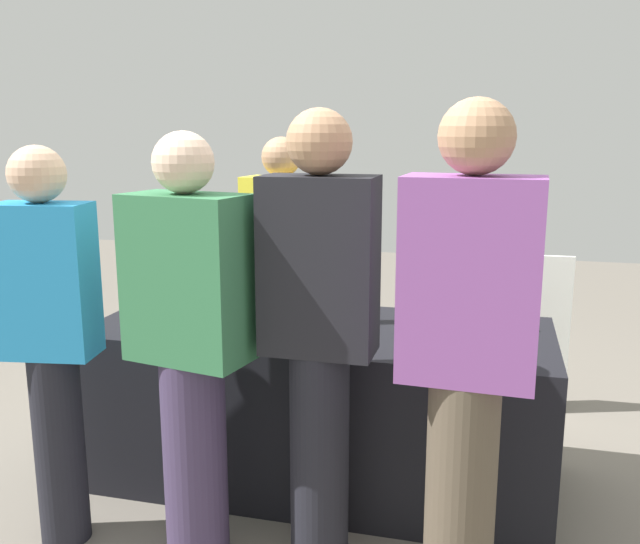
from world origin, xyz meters
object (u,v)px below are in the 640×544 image
object	(u,v)px
wine_glass_1	(249,307)
wine_glass_4	(422,328)
wine_glass_3	(306,311)
server_pouring	(283,272)
wine_glass_2	(268,308)
guest_2	(319,329)
wine_bottle_3	(357,297)
wine_bottle_0	(186,290)
guest_0	(50,333)
guest_1	(190,342)
wine_glass_0	(234,302)
guest_3	(467,354)
wine_bottle_1	(221,288)
wine_bottle_4	(450,304)
wine_bottle_2	(287,290)
menu_board	(521,333)
wine_glass_5	(480,322)
wine_bottle_5	(481,308)

from	to	relation	value
wine_glass_1	wine_glass_4	world-z (taller)	wine_glass_1
wine_glass_3	server_pouring	xyz separation A→B (m)	(-0.33, 0.71, 0.01)
wine_glass_3	server_pouring	world-z (taller)	server_pouring
wine_glass_2	guest_2	world-z (taller)	guest_2
wine_glass_1	wine_glass_3	distance (m)	0.26
wine_bottle_3	wine_bottle_0	bearing A→B (deg)	-179.12
guest_0	guest_2	world-z (taller)	guest_2
guest_0	wine_glass_2	bearing A→B (deg)	34.61
guest_1	guest_2	xyz separation A→B (m)	(0.46, 0.08, 0.06)
wine_glass_0	guest_1	xyz separation A→B (m)	(0.08, -0.62, 0.01)
wine_bottle_0	wine_bottle_3	size ratio (longest dim) A/B	0.93
guest_0	guest_3	size ratio (longest dim) A/B	0.91
wine_bottle_0	guest_1	world-z (taller)	guest_1
wine_bottle_1	server_pouring	world-z (taller)	server_pouring
wine_bottle_1	wine_bottle_4	xyz separation A→B (m)	(1.09, -0.03, -0.00)
wine_glass_4	guest_0	xyz separation A→B (m)	(-1.33, -0.52, 0.03)
wine_glass_1	wine_glass_4	distance (m)	0.78
guest_3	wine_glass_1	bearing A→B (deg)	148.13
server_pouring	wine_glass_0	bearing A→B (deg)	96.67
wine_glass_1	wine_glass_2	xyz separation A→B (m)	(0.09, 0.00, 0.00)
wine_bottle_2	menu_board	xyz separation A→B (m)	(1.12, 0.88, -0.39)
guest_1	menu_board	world-z (taller)	guest_1
wine_bottle_0	guest_2	distance (m)	1.10
wine_glass_3	wine_glass_0	bearing A→B (deg)	177.25
wine_glass_4	guest_0	world-z (taller)	guest_0
guest_0	menu_board	bearing A→B (deg)	36.25
server_pouring	menu_board	distance (m)	1.41
wine_bottle_1	wine_glass_4	world-z (taller)	wine_bottle_1
wine_bottle_1	wine_bottle_4	size ratio (longest dim) A/B	1.00
guest_1	guest_2	size ratio (longest dim) A/B	0.96
wine_glass_4	wine_glass_5	bearing A→B (deg)	21.91
wine_glass_4	wine_glass_5	xyz separation A→B (m)	(0.22, 0.09, 0.02)
wine_glass_0	guest_2	bearing A→B (deg)	-44.89
wine_bottle_2	guest_0	world-z (taller)	guest_0
wine_bottle_2	wine_glass_2	xyz separation A→B (m)	(-0.00, -0.29, -0.01)
wine_bottle_5	wine_glass_4	distance (m)	0.37
wine_glass_5	guest_1	distance (m)	1.16
wine_bottle_3	guest_1	distance (m)	0.92
guest_1	wine_glass_2	bearing A→B (deg)	92.42
wine_bottle_5	server_pouring	distance (m)	1.19
server_pouring	guest_0	world-z (taller)	server_pouring
guest_0	server_pouring	bearing A→B (deg)	60.81
wine_glass_0	wine_glass_2	size ratio (longest dim) A/B	1.09
wine_bottle_4	guest_0	distance (m)	1.64
wine_bottle_1	wine_bottle_2	world-z (taller)	wine_bottle_1
wine_glass_2	wine_glass_4	distance (m)	0.69
guest_2	menu_board	xyz separation A→B (m)	(0.76, 1.68, -0.46)
guest_0	wine_glass_1	bearing A→B (deg)	38.62
wine_bottle_3	guest_3	world-z (taller)	guest_3
wine_bottle_2	guest_1	distance (m)	0.89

